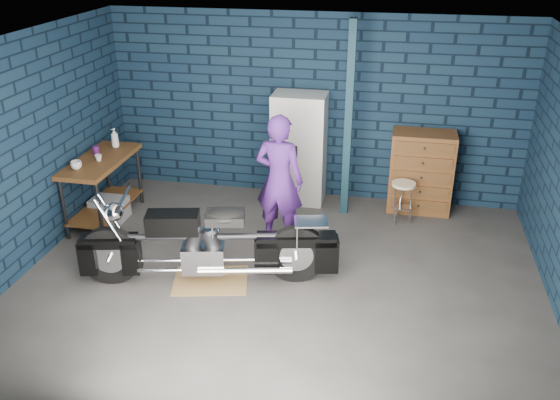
# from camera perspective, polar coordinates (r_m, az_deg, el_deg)

# --- Properties ---
(ground) EXTENTS (6.00, 6.00, 0.00)m
(ground) POSITION_cam_1_polar(r_m,az_deg,el_deg) (6.98, -0.00, -7.64)
(ground) COLOR #474543
(ground) RESTS_ON ground
(room_walls) EXTENTS (6.02, 5.01, 2.71)m
(room_walls) POSITION_cam_1_polar(r_m,az_deg,el_deg) (6.68, 0.94, 8.83)
(room_walls) COLOR #102135
(room_walls) RESTS_ON ground
(support_post) EXTENTS (0.10, 0.10, 2.70)m
(support_post) POSITION_cam_1_polar(r_m,az_deg,el_deg) (8.10, 6.60, 7.51)
(support_post) COLOR #132F3B
(support_post) RESTS_ON ground
(workbench) EXTENTS (0.60, 1.40, 0.91)m
(workbench) POSITION_cam_1_polar(r_m,az_deg,el_deg) (8.48, -16.59, 0.95)
(workbench) COLOR brown
(workbench) RESTS_ON ground
(drip_mat) EXTENTS (0.97, 0.80, 0.01)m
(drip_mat) POSITION_cam_1_polar(r_m,az_deg,el_deg) (7.00, -6.69, -7.68)
(drip_mat) COLOR olive
(drip_mat) RESTS_ON ground
(motorcycle) EXTENTS (2.59, 1.20, 1.10)m
(motorcycle) POSITION_cam_1_polar(r_m,az_deg,el_deg) (6.72, -6.92, -3.76)
(motorcycle) COLOR black
(motorcycle) RESTS_ON ground
(person) EXTENTS (0.69, 0.51, 1.72)m
(person) POSITION_cam_1_polar(r_m,az_deg,el_deg) (7.41, -0.07, 1.91)
(person) COLOR #4F217E
(person) RESTS_ON ground
(storage_bin) EXTENTS (0.48, 0.34, 0.30)m
(storage_bin) POSITION_cam_1_polar(r_m,az_deg,el_deg) (8.64, -16.08, -0.77)
(storage_bin) COLOR gray
(storage_bin) RESTS_ON ground
(locker) EXTENTS (0.76, 0.54, 1.62)m
(locker) POSITION_cam_1_polar(r_m,az_deg,el_deg) (8.62, 1.84, 4.96)
(locker) COLOR silver
(locker) RESTS_ON ground
(tool_chest) EXTENTS (0.87, 0.48, 1.16)m
(tool_chest) POSITION_cam_1_polar(r_m,az_deg,el_deg) (8.61, 13.41, 2.61)
(tool_chest) COLOR brown
(tool_chest) RESTS_ON ground
(shop_stool) EXTENTS (0.41, 0.41, 0.59)m
(shop_stool) POSITION_cam_1_polar(r_m,az_deg,el_deg) (8.30, 11.67, -0.24)
(shop_stool) COLOR beige
(shop_stool) RESTS_ON ground
(cup_a) EXTENTS (0.16, 0.16, 0.11)m
(cup_a) POSITION_cam_1_polar(r_m,az_deg,el_deg) (8.03, -19.02, 3.19)
(cup_a) COLOR beige
(cup_a) RESTS_ON workbench
(cup_b) EXTENTS (0.11, 0.11, 0.09)m
(cup_b) POSITION_cam_1_polar(r_m,az_deg,el_deg) (8.23, -17.07, 3.90)
(cup_b) COLOR beige
(cup_b) RESTS_ON workbench
(mug_purple) EXTENTS (0.10, 0.10, 0.12)m
(mug_purple) POSITION_cam_1_polar(r_m,az_deg,el_deg) (8.48, -17.29, 4.59)
(mug_purple) COLOR #591965
(mug_purple) RESTS_ON workbench
(bottle) EXTENTS (0.14, 0.14, 0.27)m
(bottle) POSITION_cam_1_polar(r_m,az_deg,el_deg) (8.66, -15.62, 5.79)
(bottle) COLOR gray
(bottle) RESTS_ON workbench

